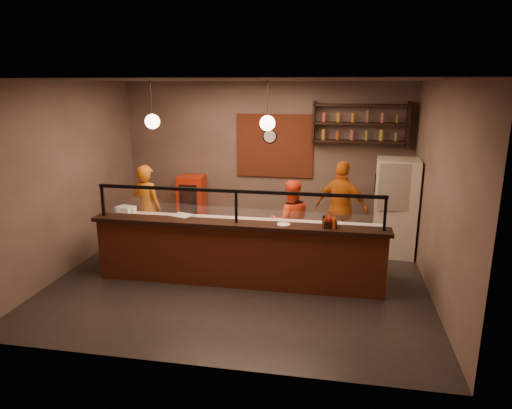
% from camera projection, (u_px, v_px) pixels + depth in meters
% --- Properties ---
extents(floor, '(6.00, 6.00, 0.00)m').
position_uv_depth(floor, '(241.00, 278.00, 7.63)').
color(floor, black).
rests_on(floor, ground).
extents(ceiling, '(6.00, 6.00, 0.00)m').
position_uv_depth(ceiling, '(239.00, 80.00, 6.81)').
color(ceiling, '#3B352E').
rests_on(ceiling, wall_back).
extents(wall_back, '(6.00, 0.00, 6.00)m').
position_uv_depth(wall_back, '(265.00, 160.00, 9.60)').
color(wall_back, '#766256').
rests_on(wall_back, floor).
extents(wall_left, '(0.00, 5.00, 5.00)m').
position_uv_depth(wall_left, '(68.00, 178.00, 7.74)').
color(wall_left, '#766256').
rests_on(wall_left, floor).
extents(wall_right, '(0.00, 5.00, 5.00)m').
position_uv_depth(wall_right, '(439.00, 192.00, 6.70)').
color(wall_right, '#766256').
rests_on(wall_right, floor).
extents(wall_front, '(6.00, 0.00, 6.00)m').
position_uv_depth(wall_front, '(190.00, 234.00, 4.84)').
color(wall_front, '#766256').
rests_on(wall_front, floor).
extents(brick_patch, '(1.60, 0.04, 1.30)m').
position_uv_depth(brick_patch, '(275.00, 146.00, 9.46)').
color(brick_patch, brown).
rests_on(brick_patch, wall_back).
extents(service_counter, '(4.60, 0.25, 1.00)m').
position_uv_depth(service_counter, '(237.00, 256.00, 7.22)').
color(service_counter, brown).
rests_on(service_counter, floor).
extents(counter_ledge, '(4.70, 0.37, 0.06)m').
position_uv_depth(counter_ledge, '(236.00, 224.00, 7.08)').
color(counter_ledge, black).
rests_on(counter_ledge, service_counter).
extents(worktop_cabinet, '(4.60, 0.75, 0.85)m').
position_uv_depth(worktop_cabinet, '(243.00, 250.00, 7.71)').
color(worktop_cabinet, gray).
rests_on(worktop_cabinet, floor).
extents(worktop, '(4.60, 0.75, 0.05)m').
position_uv_depth(worktop, '(243.00, 224.00, 7.60)').
color(worktop, silver).
rests_on(worktop, worktop_cabinet).
extents(sneeze_guard, '(4.50, 0.05, 0.52)m').
position_uv_depth(sneeze_guard, '(236.00, 203.00, 6.99)').
color(sneeze_guard, white).
rests_on(sneeze_guard, counter_ledge).
extents(wall_shelving, '(1.84, 0.28, 0.85)m').
position_uv_depth(wall_shelving, '(360.00, 123.00, 8.90)').
color(wall_shelving, black).
rests_on(wall_shelving, wall_back).
extents(wall_clock, '(0.30, 0.04, 0.30)m').
position_uv_depth(wall_clock, '(270.00, 136.00, 9.42)').
color(wall_clock, black).
rests_on(wall_clock, wall_back).
extents(pendant_left, '(0.24, 0.24, 0.77)m').
position_uv_depth(pendant_left, '(152.00, 121.00, 7.43)').
color(pendant_left, black).
rests_on(pendant_left, ceiling).
extents(pendant_right, '(0.24, 0.24, 0.77)m').
position_uv_depth(pendant_right, '(267.00, 123.00, 7.10)').
color(pendant_right, black).
rests_on(pendant_right, ceiling).
extents(cook_left, '(0.70, 0.56, 1.68)m').
position_uv_depth(cook_left, '(147.00, 208.00, 8.74)').
color(cook_left, orange).
rests_on(cook_left, floor).
extents(cook_mid, '(0.87, 0.76, 1.52)m').
position_uv_depth(cook_mid, '(290.00, 222.00, 8.14)').
color(cook_mid, red).
rests_on(cook_mid, floor).
extents(cook_right, '(1.13, 0.78, 1.77)m').
position_uv_depth(cook_right, '(342.00, 208.00, 8.54)').
color(cook_right, '#C86312').
rests_on(cook_right, floor).
extents(fridge, '(0.81, 0.76, 1.82)m').
position_uv_depth(fridge, '(395.00, 207.00, 8.50)').
color(fridge, beige).
rests_on(fridge, floor).
extents(red_cooler, '(0.56, 0.52, 1.27)m').
position_uv_depth(red_cooler, '(192.00, 205.00, 9.78)').
color(red_cooler, '#B6240C').
rests_on(red_cooler, floor).
extents(pizza_dough, '(0.63, 0.63, 0.01)m').
position_uv_depth(pizza_dough, '(248.00, 222.00, 7.62)').
color(pizza_dough, beige).
rests_on(pizza_dough, worktop).
extents(prep_tub_a, '(0.34, 0.30, 0.15)m').
position_uv_depth(prep_tub_a, '(126.00, 211.00, 8.06)').
color(prep_tub_a, white).
rests_on(prep_tub_a, worktop).
extents(prep_tub_b, '(0.34, 0.30, 0.14)m').
position_uv_depth(prep_tub_b, '(126.00, 211.00, 8.06)').
color(prep_tub_b, silver).
rests_on(prep_tub_b, worktop).
extents(prep_tub_c, '(0.39, 0.35, 0.16)m').
position_uv_depth(prep_tub_c, '(182.00, 220.00, 7.50)').
color(prep_tub_c, silver).
rests_on(prep_tub_c, worktop).
extents(rolling_pin, '(0.36, 0.11, 0.06)m').
position_uv_depth(rolling_pin, '(185.00, 218.00, 7.75)').
color(rolling_pin, yellow).
rests_on(rolling_pin, worktop).
extents(condiment_caddy, '(0.23, 0.19, 0.11)m').
position_uv_depth(condiment_caddy, '(330.00, 224.00, 6.82)').
color(condiment_caddy, black).
rests_on(condiment_caddy, counter_ledge).
extents(pepper_mill, '(0.05, 0.05, 0.19)m').
position_uv_depth(pepper_mill, '(324.00, 222.00, 6.78)').
color(pepper_mill, black).
rests_on(pepper_mill, counter_ledge).
extents(small_plate, '(0.26, 0.26, 0.01)m').
position_uv_depth(small_plate, '(284.00, 224.00, 6.95)').
color(small_plate, white).
rests_on(small_plate, counter_ledge).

